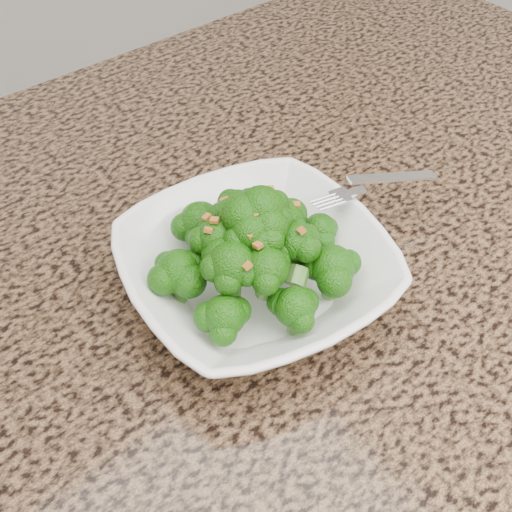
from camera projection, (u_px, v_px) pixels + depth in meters
granite_counter at (182, 378)px, 0.58m from camera, size 1.64×1.04×0.03m
bowl at (256, 270)px, 0.61m from camera, size 0.28×0.28×0.06m
broccoli_pile at (256, 217)px, 0.56m from camera, size 0.22×0.22×0.08m
garlic_topping at (256, 181)px, 0.53m from camera, size 0.13×0.13×0.01m
fork at (358, 191)px, 0.64m from camera, size 0.17×0.08×0.01m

